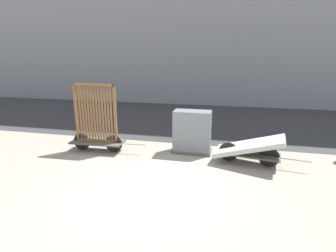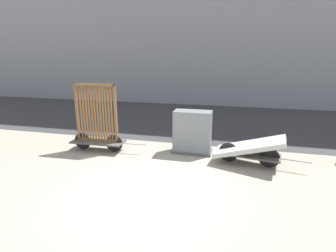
% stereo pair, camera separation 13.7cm
% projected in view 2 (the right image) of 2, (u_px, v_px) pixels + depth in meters
% --- Properties ---
extents(ground_plane, '(60.00, 60.00, 0.00)m').
position_uv_depth(ground_plane, '(145.00, 191.00, 5.59)').
color(ground_plane, gray).
extents(road_strip, '(56.00, 7.16, 0.01)m').
position_uv_depth(road_strip, '(193.00, 119.00, 11.99)').
color(road_strip, '#38383A').
rests_on(road_strip, ground_plane).
extents(bike_cart_with_bedframe, '(2.30, 0.67, 2.02)m').
position_uv_depth(bike_cart_with_bedframe, '(97.00, 127.00, 7.81)').
color(bike_cart_with_bedframe, '#4C4742').
rests_on(bike_cart_with_bedframe, ground_plane).
extents(bike_cart_with_mattress, '(2.42, 1.15, 0.82)m').
position_uv_depth(bike_cart_with_mattress, '(249.00, 148.00, 6.86)').
color(bike_cart_with_mattress, '#4C4742').
rests_on(bike_cart_with_mattress, ground_plane).
extents(utility_cabinet, '(1.14, 0.59, 1.26)m').
position_uv_depth(utility_cabinet, '(192.00, 133.00, 7.68)').
color(utility_cabinet, '#4C4C4C').
rests_on(utility_cabinet, ground_plane).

